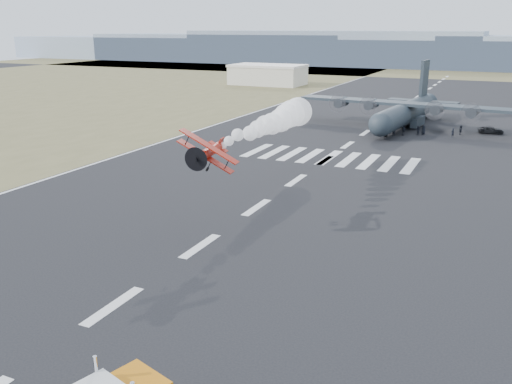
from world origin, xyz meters
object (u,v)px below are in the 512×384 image
Objects in this scene: crew_d at (403,130)px; crew_h at (418,131)px; hangar_left at (268,74)px; aerobatic_biplane at (207,152)px; crew_c at (373,128)px; crew_g at (453,133)px; crew_b at (423,130)px; support_vehicle at (491,130)px; crew_f at (461,130)px; crew_a at (394,131)px; transport_aircraft at (407,111)px; crew_e at (424,130)px.

crew_d is 1.07× the size of crew_h.
aerobatic_biplane is at bearing -68.54° from hangar_left.
crew_c reaches higher than crew_g.
crew_g reaches higher than crew_b.
crew_f is at bearing 116.24° from support_vehicle.
crew_a is at bearing -117.46° from crew_d.
crew_c is 7.99m from crew_h.
crew_a is 1.94m from crew_d.
support_vehicle is 2.44× the size of crew_a.
aerobatic_biplane is 56.42m from crew_a.
crew_f is (6.18, 3.12, 0.03)m from crew_b.
crew_g is (9.58, -7.64, -2.33)m from transport_aircraft.
hangar_left reaches higher than crew_h.
crew_g is (-1.04, -3.38, -0.03)m from crew_f.
crew_f is (10.77, 6.42, -0.08)m from crew_a.
crew_b is 1.02× the size of crew_e.
crew_d reaches higher than crew_h.
crew_d reaches higher than support_vehicle.
crew_h is (7.92, 0.99, -0.06)m from crew_c.
support_vehicle is 14.13m from crew_h.
crew_b is 0.90× the size of crew_c.
support_vehicle is at bearing -156.19° from crew_c.
crew_g is at bearing -32.79° from transport_aircraft.
crew_a is at bearing 162.30° from crew_c.
crew_e is 5.15m from crew_g.
transport_aircraft reaches higher than crew_c.
hangar_left is at bearing -53.12° from crew_c.
crew_e is at bearing -50.59° from transport_aircraft.
crew_e is at bearing -163.22° from crew_c.
transport_aircraft is at bearing 117.80° from crew_d.
aerobatic_biplane is 64.78m from crew_f.
crew_g is at bearing 85.40° from crew_e.
crew_a is at bearing 80.43° from aerobatic_biplane.
crew_e is at bearing -11.26° from crew_a.
hangar_left is 89.90m from crew_c.
crew_c is at bearing 104.61° from support_vehicle.
crew_b is 5.15m from crew_g.
crew_a is at bearing -52.11° from hangar_left.
crew_c is 1.11× the size of crew_g.
hangar_left is 93.46m from crew_a.
support_vehicle is 16.71m from crew_d.
support_vehicle is at bearing 68.34° from aerobatic_biplane.
transport_aircraft is 25.99× the size of crew_b.
transport_aircraft reaches higher than crew_g.
transport_aircraft is 9.35× the size of support_vehicle.
crew_e is (3.23, 2.60, -0.11)m from crew_d.
hangar_left is 93.85m from crew_b.
aerobatic_biplane is 3.07× the size of crew_d.
crew_b is 3.74m from crew_d.
transport_aircraft reaches higher than crew_b.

